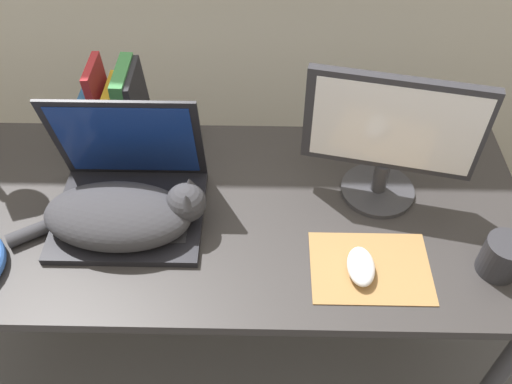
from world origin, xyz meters
TOP-DOWN VIEW (x-y plane):
  - desk at (0.00, 0.31)m, footprint 1.50×0.63m
  - laptop at (-0.20, 0.32)m, footprint 0.35×0.28m
  - cat at (-0.20, 0.25)m, footprint 0.45×0.20m
  - external_monitor at (0.40, 0.38)m, footprint 0.39×0.18m
  - mousepad at (0.35, 0.15)m, footprint 0.26×0.19m
  - computer_mouse at (0.33, 0.14)m, footprint 0.06×0.10m
  - book_row at (-0.26, 0.54)m, footprint 0.15×0.15m
  - webcam at (-0.08, 0.57)m, footprint 0.04×0.04m
  - mug at (0.63, 0.16)m, footprint 0.13×0.09m

SIDE VIEW (x-z plane):
  - desk at x=0.00m, z-range 0.30..1.06m
  - mousepad at x=0.35m, z-range 0.76..0.76m
  - computer_mouse at x=0.33m, z-range 0.76..0.80m
  - webcam at x=-0.08m, z-range 0.77..0.83m
  - mug at x=0.63m, z-range 0.76..0.85m
  - laptop at x=-0.20m, z-range 0.67..0.96m
  - cat at x=-0.20m, z-range 0.75..0.88m
  - book_row at x=-0.26m, z-range 0.74..0.99m
  - external_monitor at x=0.40m, z-range 0.77..1.11m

